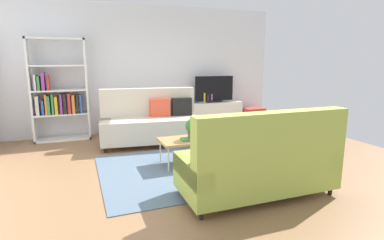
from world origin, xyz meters
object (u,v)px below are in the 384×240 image
Objects in this scene: potted_plant at (194,128)px; vase_1 at (197,99)px; table_book_0 at (189,139)px; bottle_2 at (212,98)px; bottle_1 at (208,99)px; couch_green at (259,162)px; tv_console at (214,115)px; bookshelf at (58,94)px; couch_beige at (151,122)px; tv at (214,89)px; coffee_table at (194,140)px; vase_0 at (191,100)px; storage_trunk at (253,116)px; bottle_0 at (204,98)px.

potted_plant is 2.69m from vase_1.
table_book_0 is 1.17× the size of bottle_2.
table_book_0 is 2.80m from bottle_1.
couch_green reaches higher than tv_console.
bookshelf reaches higher than potted_plant.
tv reaches higher than couch_beige.
bottle_1 is at bearing 61.24° from potted_plant.
tv_console is (1.46, 2.37, -0.07)m from coffee_table.
couch_beige reaches higher than vase_0.
coffee_table is at bearing -121.78° from tv.
bottle_2 is at bearing 177.07° from storage_trunk.
couch_beige reaches higher than tv_console.
bottle_1 is (0.10, 0.00, -0.03)m from bottle_0.
couch_green is 3.87m from bottle_0.
tv_console is 6.84× the size of bottle_2.
potted_plant is at bearing -138.02° from storage_trunk.
vase_1 is (0.15, 0.00, 0.01)m from vase_0.
couch_green is at bearing -103.58° from bottle_0.
couch_green is 3.90m from bottle_1.
coffee_table is 2.79m from tv_console.
bottle_2 is at bearing -164.92° from tv.
vase_0 is at bearing 174.90° from storage_trunk.
coffee_table is 3.22m from bookshelf.
couch_beige is 1.80× the size of coffee_table.
potted_plant is 1.68× the size of bottle_2.
bottle_1 is (1.28, 2.33, 0.34)m from coffee_table.
tv_console is 9.81× the size of vase_0.
potted_plant is 2.72m from bottle_1.
bottle_0 is at bearing 61.43° from table_book_0.
table_book_0 is (-0.40, 1.35, -0.01)m from couch_green.
vase_0 is at bearing 70.09° from coffee_table.
couch_beige is at bearing -144.37° from vase_1.
couch_beige reaches higher than bottle_0.
tv_console is at bearing 8.45° from bottle_0.
bottle_1 is at bearing -173.41° from tv.
bookshelf is (-2.36, 3.81, 0.53)m from couch_green.
tv_console is 0.59m from vase_1.
tv_console is at bearing -145.75° from couch_beige.
couch_beige and couch_green have the same top height.
bottle_2 is (0.36, -0.09, 0.03)m from vase_1.
tv is at bearing 58.22° from coffee_table.
bottle_0 is at bearing -171.55° from tv_console.
bookshelf reaches higher than bottle_2.
table_book_0 is at bearing -122.04° from bottle_2.
bottle_1 is at bearing -1.02° from bookshelf.
bottle_1 is 0.10m from bottle_2.
storage_trunk is 1.76m from vase_0.
couch_beige reaches higher than vase_1.
couch_beige is 1.47m from coffee_table.
coffee_table is 2.82m from tv.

